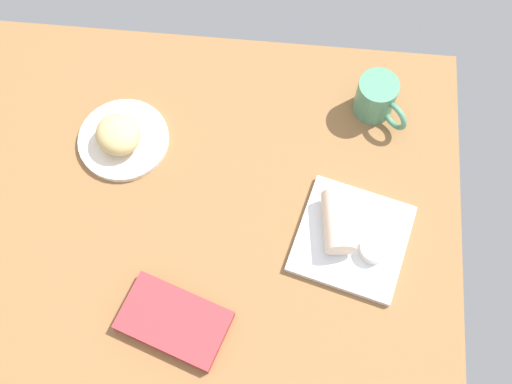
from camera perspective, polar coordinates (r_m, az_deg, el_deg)
dining_table at (r=135.66cm, az=-5.35°, el=-2.50°), size 110.00×90.00×4.00cm
round_plate at (r=142.63cm, az=-11.66°, el=4.56°), size 19.64×19.64×1.40cm
scone_pastry at (r=139.07cm, az=-12.13°, el=5.03°), size 13.65×13.68×6.26cm
square_plate at (r=132.20cm, az=8.50°, el=-4.12°), size 26.28×26.28×1.60cm
sauce_cup at (r=129.84cm, az=10.38°, el=-5.05°), size 5.43×5.43×2.61cm
breakfast_wrap at (r=128.94cm, az=7.33°, el=-2.57°), size 7.75×13.02×6.18cm
book_stack at (r=126.94cm, az=-7.28°, el=-11.28°), size 23.13×17.96×2.55cm
coffee_mug at (r=142.25cm, az=10.69°, el=8.20°), size 11.23×11.64×9.76cm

